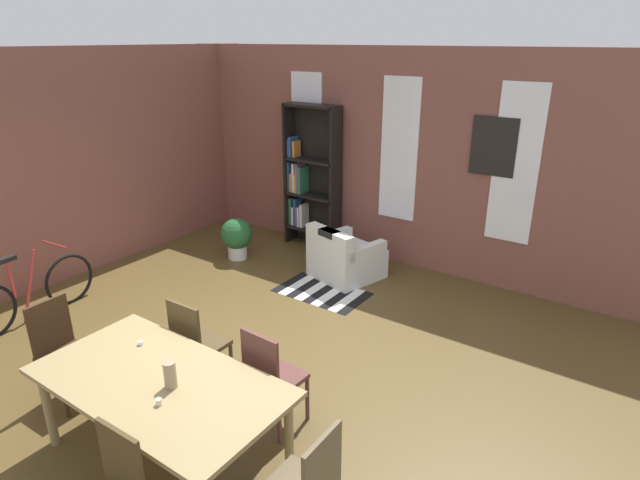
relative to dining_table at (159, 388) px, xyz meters
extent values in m
plane|color=brown|center=(-0.37, 1.07, -0.67)|extent=(8.97, 8.97, 0.00)
cube|color=brown|center=(-0.37, 4.58, 0.83)|extent=(7.72, 0.12, 3.00)
cube|color=brown|center=(-3.79, 1.07, 0.83)|extent=(0.12, 7.90, 3.00)
cube|color=white|center=(-1.94, 4.51, 0.98)|extent=(0.55, 0.02, 1.95)
cube|color=white|center=(-0.37, 4.51, 0.98)|extent=(0.55, 0.02, 1.95)
cube|color=white|center=(1.20, 4.51, 0.98)|extent=(0.55, 0.02, 1.95)
cube|color=#947F51|center=(0.00, 0.00, 0.05)|extent=(1.97, 1.04, 0.04)
cylinder|color=#947F51|center=(-0.88, -0.42, -0.32)|extent=(0.07, 0.07, 0.70)
cylinder|color=#947F51|center=(-0.88, 0.42, -0.32)|extent=(0.07, 0.07, 0.70)
cylinder|color=#947F51|center=(0.88, 0.42, -0.32)|extent=(0.07, 0.07, 0.70)
cylinder|color=#998466|center=(0.15, 0.00, 0.18)|extent=(0.09, 0.09, 0.21)
cylinder|color=silver|center=(-0.50, 0.23, 0.09)|extent=(0.04, 0.04, 0.03)
cylinder|color=silver|center=(0.23, -0.18, 0.10)|extent=(0.04, 0.04, 0.05)
cube|color=brown|center=(1.47, 0.00, 0.03)|extent=(0.03, 0.38, 0.50)
cube|color=#4A391F|center=(-0.44, 0.82, -0.22)|extent=(0.41, 0.41, 0.04)
cube|color=#4A391F|center=(-0.44, 0.63, 0.03)|extent=(0.38, 0.04, 0.50)
cylinder|color=#4A391F|center=(-0.27, 1.00, -0.45)|extent=(0.04, 0.04, 0.43)
cylinder|color=#4A391F|center=(-0.63, 1.00, -0.45)|extent=(0.04, 0.04, 0.43)
cylinder|color=#4A391F|center=(-0.26, 0.64, -0.45)|extent=(0.04, 0.04, 0.43)
cylinder|color=#4A391F|center=(-0.62, 0.64, -0.45)|extent=(0.04, 0.04, 0.43)
cube|color=#3A2615|center=(-1.28, 0.00, -0.22)|extent=(0.41, 0.41, 0.04)
cube|color=#3A2615|center=(-1.47, -0.01, 0.03)|extent=(0.04, 0.38, 0.50)
cylinder|color=#3A2615|center=(-1.10, -0.17, -0.45)|extent=(0.04, 0.04, 0.43)
cylinder|color=#3A2615|center=(-1.11, 0.19, -0.45)|extent=(0.04, 0.04, 0.43)
cylinder|color=#3A2615|center=(-1.46, -0.19, -0.45)|extent=(0.04, 0.04, 0.43)
cylinder|color=#3A2615|center=(-1.47, 0.17, -0.45)|extent=(0.04, 0.04, 0.43)
cube|color=#48351C|center=(0.44, -0.63, 0.03)|extent=(0.38, 0.04, 0.50)
cube|color=#56302B|center=(0.44, 0.82, -0.22)|extent=(0.42, 0.42, 0.04)
cube|color=#56302B|center=(0.43, 0.63, 0.03)|extent=(0.38, 0.05, 0.50)
cylinder|color=#56302B|center=(0.63, 0.99, -0.45)|extent=(0.04, 0.04, 0.43)
cylinder|color=#56302B|center=(0.27, 1.01, -0.45)|extent=(0.04, 0.04, 0.43)
cylinder|color=#56302B|center=(0.61, 0.63, -0.45)|extent=(0.04, 0.04, 0.43)
cylinder|color=#56302B|center=(0.26, 0.65, -0.45)|extent=(0.04, 0.04, 0.43)
cube|color=black|center=(-2.14, 4.33, 0.43)|extent=(0.04, 0.28, 2.19)
cube|color=black|center=(-1.29, 4.33, 0.43)|extent=(0.04, 0.28, 2.19)
cube|color=black|center=(-1.71, 4.47, 0.43)|extent=(0.89, 0.01, 2.19)
cube|color=black|center=(-1.71, 4.33, -0.39)|extent=(0.85, 0.28, 0.04)
cube|color=#33724C|center=(-2.10, 4.33, -0.16)|extent=(0.04, 0.15, 0.43)
cube|color=white|center=(-2.05, 4.33, -0.23)|extent=(0.04, 0.16, 0.29)
cube|color=#284C8C|center=(-2.00, 4.33, -0.16)|extent=(0.04, 0.16, 0.43)
cube|color=#8C4C8C|center=(-1.96, 4.33, -0.22)|extent=(0.03, 0.18, 0.30)
cube|color=white|center=(-1.92, 4.33, -0.21)|extent=(0.03, 0.21, 0.32)
cube|color=white|center=(-1.87, 4.33, -0.19)|extent=(0.05, 0.20, 0.37)
cube|color=black|center=(-1.71, 4.33, 0.16)|extent=(0.85, 0.28, 0.04)
cube|color=#284C8C|center=(-2.11, 4.33, 0.41)|extent=(0.03, 0.19, 0.46)
cube|color=orange|center=(-2.07, 4.33, 0.32)|extent=(0.04, 0.18, 0.29)
cube|color=white|center=(-2.02, 4.33, 0.40)|extent=(0.04, 0.17, 0.45)
cube|color=gold|center=(-1.97, 4.33, 0.32)|extent=(0.03, 0.21, 0.28)
cube|color=#8C4C8C|center=(-1.93, 4.33, 0.40)|extent=(0.03, 0.23, 0.45)
cube|color=#33724C|center=(-1.88, 4.33, 0.38)|extent=(0.05, 0.24, 0.41)
cube|color=black|center=(-1.71, 4.33, 0.70)|extent=(0.85, 0.28, 0.04)
cube|color=#8C4C8C|center=(-2.11, 4.33, 0.85)|extent=(0.03, 0.16, 0.25)
cube|color=#284C8C|center=(-2.06, 4.33, 0.88)|extent=(0.04, 0.22, 0.31)
cube|color=orange|center=(-2.00, 4.33, 0.85)|extent=(0.04, 0.17, 0.25)
cube|color=black|center=(-1.71, 4.33, 1.50)|extent=(0.85, 0.28, 0.04)
cube|color=silver|center=(-0.66, 3.67, -0.47)|extent=(0.98, 0.98, 0.40)
cube|color=silver|center=(-0.74, 3.36, -0.09)|extent=(0.81, 0.36, 0.35)
cube|color=silver|center=(-0.33, 3.58, -0.19)|extent=(0.30, 0.73, 0.15)
cube|color=silver|center=(-0.98, 3.76, -0.19)|extent=(0.30, 0.73, 0.15)
cube|color=black|center=(-0.74, 3.36, 0.04)|extent=(0.31, 0.24, 0.08)
torus|color=black|center=(-3.07, 1.07, -0.36)|extent=(0.09, 0.64, 0.64)
cylinder|color=#B23333|center=(-3.03, 0.57, -0.26)|extent=(0.06, 0.31, 0.86)
cylinder|color=#B23333|center=(-3.02, 0.40, -0.08)|extent=(0.04, 0.04, 0.45)
cube|color=black|center=(-3.02, 0.40, 0.16)|extent=(0.10, 0.21, 0.05)
cylinder|color=#B23333|center=(-3.06, 0.97, 0.14)|extent=(0.44, 0.06, 0.02)
cylinder|color=silver|center=(-2.33, 3.28, -0.57)|extent=(0.28, 0.28, 0.20)
sphere|color=#235B2D|center=(-2.33, 3.28, -0.28)|extent=(0.46, 0.46, 0.46)
cube|color=black|center=(-1.17, 3.06, -0.66)|extent=(0.13, 0.70, 0.01)
cube|color=white|center=(-1.04, 3.06, -0.66)|extent=(0.13, 0.70, 0.01)
cube|color=black|center=(-0.91, 3.06, -0.66)|extent=(0.13, 0.70, 0.01)
cube|color=white|center=(-0.78, 3.06, -0.66)|extent=(0.13, 0.70, 0.01)
cube|color=black|center=(-0.65, 3.06, -0.66)|extent=(0.13, 0.70, 0.01)
cube|color=white|center=(-0.52, 3.06, -0.66)|extent=(0.13, 0.70, 0.01)
cube|color=black|center=(-0.39, 3.06, -0.66)|extent=(0.13, 0.70, 0.01)
cube|color=white|center=(-0.26, 3.06, -0.66)|extent=(0.13, 0.70, 0.01)
cube|color=black|center=(-0.13, 3.06, -0.66)|extent=(0.13, 0.70, 0.01)
cube|color=black|center=(0.91, 4.51, 1.18)|extent=(0.56, 0.03, 0.72)
camera|label=1|loc=(2.83, -1.98, 2.43)|focal=29.55mm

